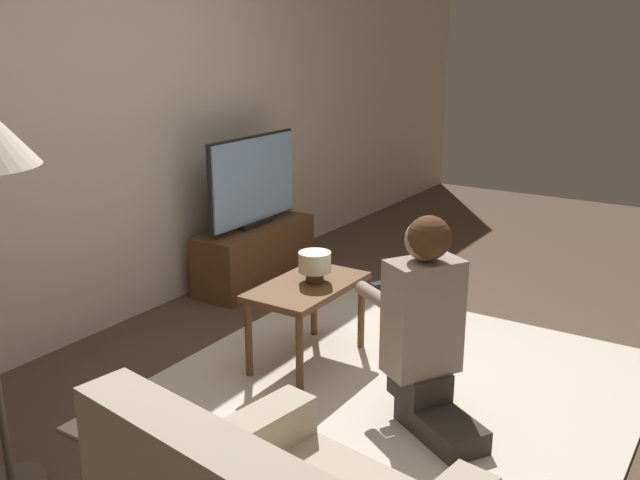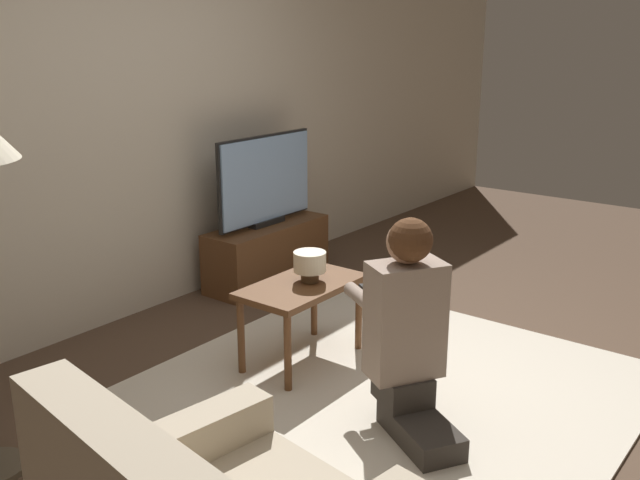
{
  "view_description": "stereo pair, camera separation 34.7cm",
  "coord_description": "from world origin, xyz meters",
  "px_view_note": "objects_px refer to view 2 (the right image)",
  "views": [
    {
      "loc": [
        -3.02,
        -1.48,
        1.81
      ],
      "look_at": [
        0.37,
        0.69,
        0.62
      ],
      "focal_mm": 40.0,
      "sensor_mm": 36.0,
      "label": 1
    },
    {
      "loc": [
        -2.82,
        -1.76,
        1.81
      ],
      "look_at": [
        0.37,
        0.69,
        0.62
      ],
      "focal_mm": 40.0,
      "sensor_mm": 36.0,
      "label": 2
    }
  ],
  "objects_px": {
    "coffee_table": "(302,295)",
    "table_lamp": "(310,264)",
    "tv": "(266,180)",
    "person_kneeling": "(407,326)"
  },
  "relations": [
    {
      "from": "tv",
      "to": "table_lamp",
      "type": "xyz_separation_m",
      "value": [
        -0.85,
        -1.08,
        -0.19
      ]
    },
    {
      "from": "coffee_table",
      "to": "table_lamp",
      "type": "xyz_separation_m",
      "value": [
        0.05,
        -0.02,
        0.17
      ]
    },
    {
      "from": "tv",
      "to": "coffee_table",
      "type": "xyz_separation_m",
      "value": [
        -0.9,
        -1.06,
        -0.37
      ]
    },
    {
      "from": "table_lamp",
      "to": "tv",
      "type": "bearing_deg",
      "value": 51.83
    },
    {
      "from": "coffee_table",
      "to": "table_lamp",
      "type": "height_order",
      "value": "table_lamp"
    },
    {
      "from": "coffee_table",
      "to": "person_kneeling",
      "type": "bearing_deg",
      "value": -106.32
    },
    {
      "from": "coffee_table",
      "to": "tv",
      "type": "bearing_deg",
      "value": 49.74
    },
    {
      "from": "person_kneeling",
      "to": "table_lamp",
      "type": "bearing_deg",
      "value": -78.69
    },
    {
      "from": "table_lamp",
      "to": "person_kneeling",
      "type": "bearing_deg",
      "value": -109.98
    },
    {
      "from": "person_kneeling",
      "to": "tv",
      "type": "bearing_deg",
      "value": -89.95
    }
  ]
}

